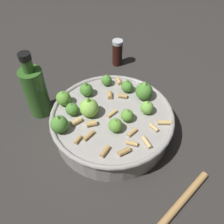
% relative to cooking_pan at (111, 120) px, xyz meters
% --- Properties ---
extents(ground_plane, '(2.40, 2.40, 0.00)m').
position_rel_cooking_pan_xyz_m(ground_plane, '(-0.00, 0.00, -0.04)').
color(ground_plane, '#2D2B28').
extents(cooking_pan, '(0.32, 0.32, 0.13)m').
position_rel_cooking_pan_xyz_m(cooking_pan, '(0.00, 0.00, 0.00)').
color(cooking_pan, '#9E9993').
rests_on(cooking_pan, ground).
extents(pepper_shaker, '(0.04, 0.04, 0.09)m').
position_rel_cooking_pan_xyz_m(pepper_shaker, '(0.11, -0.29, 0.01)').
color(pepper_shaker, '#33140F').
rests_on(pepper_shaker, ground).
extents(olive_oil_bottle, '(0.06, 0.06, 0.20)m').
position_rel_cooking_pan_xyz_m(olive_oil_bottle, '(0.22, 0.02, 0.04)').
color(olive_oil_bottle, '#336023').
rests_on(olive_oil_bottle, ground).
extents(wooden_spoon, '(0.12, 0.24, 0.02)m').
position_rel_cooking_pan_xyz_m(wooden_spoon, '(-0.20, 0.16, -0.03)').
color(wooden_spoon, '#B2844C').
rests_on(wooden_spoon, ground).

